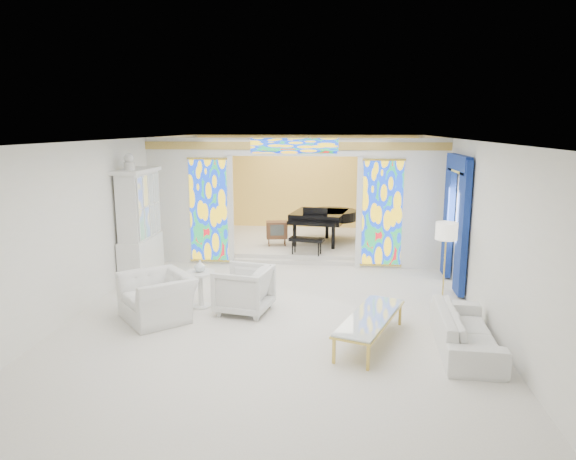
# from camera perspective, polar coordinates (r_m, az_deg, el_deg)

# --- Properties ---
(floor) EXTENTS (12.00, 12.00, 0.00)m
(floor) POSITION_cam_1_polar(r_m,az_deg,el_deg) (10.42, -0.29, -6.75)
(floor) COLOR silver
(floor) RESTS_ON ground
(ceiling) EXTENTS (7.00, 12.00, 0.02)m
(ceiling) POSITION_cam_1_polar(r_m,az_deg,el_deg) (9.90, -0.31, 9.97)
(ceiling) COLOR white
(ceiling) RESTS_ON wall_back
(wall_back) EXTENTS (7.00, 0.02, 3.00)m
(wall_back) POSITION_cam_1_polar(r_m,az_deg,el_deg) (15.98, 2.02, 5.13)
(wall_back) COLOR silver
(wall_back) RESTS_ON floor
(wall_front) EXTENTS (7.00, 0.02, 3.00)m
(wall_front) POSITION_cam_1_polar(r_m,az_deg,el_deg) (4.36, -9.00, -12.45)
(wall_front) COLOR silver
(wall_front) RESTS_ON floor
(wall_left) EXTENTS (0.02, 12.00, 3.00)m
(wall_left) POSITION_cam_1_polar(r_m,az_deg,el_deg) (10.99, -18.77, 1.64)
(wall_left) COLOR silver
(wall_left) RESTS_ON floor
(wall_right) EXTENTS (0.02, 12.00, 3.00)m
(wall_right) POSITION_cam_1_polar(r_m,az_deg,el_deg) (10.29, 19.47, 0.97)
(wall_right) COLOR silver
(wall_right) RESTS_ON floor
(partition_wall) EXTENTS (7.00, 0.22, 3.00)m
(partition_wall) POSITION_cam_1_polar(r_m,az_deg,el_deg) (11.99, 0.72, 3.77)
(partition_wall) COLOR silver
(partition_wall) RESTS_ON floor
(stained_glass_left) EXTENTS (0.90, 0.04, 2.40)m
(stained_glass_left) POSITION_cam_1_polar(r_m,az_deg,el_deg) (12.29, -8.80, 2.16)
(stained_glass_left) COLOR gold
(stained_glass_left) RESTS_ON partition_wall
(stained_glass_right) EXTENTS (0.90, 0.04, 2.40)m
(stained_glass_right) POSITION_cam_1_polar(r_m,az_deg,el_deg) (11.93, 10.43, 1.83)
(stained_glass_right) COLOR gold
(stained_glass_right) RESTS_ON partition_wall
(stained_glass_transom) EXTENTS (2.00, 0.04, 0.34)m
(stained_glass_transom) POSITION_cam_1_polar(r_m,az_deg,el_deg) (11.79, 0.69, 9.33)
(stained_glass_transom) COLOR gold
(stained_glass_transom) RESTS_ON partition_wall
(alcove_platform) EXTENTS (6.80, 3.80, 0.18)m
(alcove_platform) POSITION_cam_1_polar(r_m,az_deg,el_deg) (14.34, 1.46, -1.31)
(alcove_platform) COLOR silver
(alcove_platform) RESTS_ON floor
(gold_curtain_back) EXTENTS (6.70, 0.10, 2.90)m
(gold_curtain_back) POSITION_cam_1_polar(r_m,az_deg,el_deg) (15.86, 1.99, 5.08)
(gold_curtain_back) COLOR #F9D156
(gold_curtain_back) RESTS_ON wall_back
(chandelier) EXTENTS (0.48, 0.48, 0.30)m
(chandelier) POSITION_cam_1_polar(r_m,az_deg,el_deg) (13.89, 2.31, 8.53)
(chandelier) COLOR gold
(chandelier) RESTS_ON ceiling
(blue_drapes) EXTENTS (0.14, 1.85, 2.65)m
(blue_drapes) POSITION_cam_1_polar(r_m,az_deg,el_deg) (10.93, 18.14, 2.04)
(blue_drapes) COLOR navy
(blue_drapes) RESTS_ON wall_right
(china_cabinet) EXTENTS (0.56, 1.46, 2.72)m
(china_cabinet) POSITION_cam_1_polar(r_m,az_deg,el_deg) (11.47, -16.15, 0.52)
(china_cabinet) COLOR silver
(china_cabinet) RESTS_ON floor
(armchair_left) EXTENTS (1.57, 1.59, 0.78)m
(armchair_left) POSITION_cam_1_polar(r_m,az_deg,el_deg) (9.13, -14.29, -7.23)
(armchair_left) COLOR white
(armchair_left) RESTS_ON floor
(armchair_right) EXTENTS (1.06, 1.04, 0.83)m
(armchair_right) POSITION_cam_1_polar(r_m,az_deg,el_deg) (9.19, -4.94, -6.61)
(armchair_right) COLOR white
(armchair_right) RESTS_ON floor
(sofa) EXTENTS (0.89, 2.06, 0.59)m
(sofa) POSITION_cam_1_polar(r_m,az_deg,el_deg) (8.16, 19.12, -10.47)
(sofa) COLOR silver
(sofa) RESTS_ON floor
(side_table) EXTENTS (0.69, 0.69, 0.67)m
(side_table) POSITION_cam_1_polar(r_m,az_deg,el_deg) (9.52, -9.70, -5.92)
(side_table) COLOR silver
(side_table) RESTS_ON floor
(vase) EXTENTS (0.26, 0.26, 0.21)m
(vase) POSITION_cam_1_polar(r_m,az_deg,el_deg) (9.43, -9.77, -3.94)
(vase) COLOR silver
(vase) RESTS_ON side_table
(coffee_table) EXTENTS (1.21, 2.02, 0.43)m
(coffee_table) POSITION_cam_1_polar(r_m,az_deg,el_deg) (8.01, 9.14, -9.63)
(coffee_table) COLOR silver
(coffee_table) RESTS_ON floor
(floor_lamp) EXTENTS (0.49, 0.49, 1.58)m
(floor_lamp) POSITION_cam_1_polar(r_m,az_deg,el_deg) (9.59, 17.17, -0.56)
(floor_lamp) COLOR gold
(floor_lamp) RESTS_ON floor
(grand_piano) EXTENTS (1.91, 2.66, 1.03)m
(grand_piano) POSITION_cam_1_polar(r_m,az_deg,el_deg) (13.82, 4.10, 1.49)
(grand_piano) COLOR black
(grand_piano) RESTS_ON alcove_platform
(tv_console) EXTENTS (0.60, 0.46, 0.63)m
(tv_console) POSITION_cam_1_polar(r_m,az_deg,el_deg) (13.44, -1.25, 0.01)
(tv_console) COLOR #53301E
(tv_console) RESTS_ON alcove_platform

